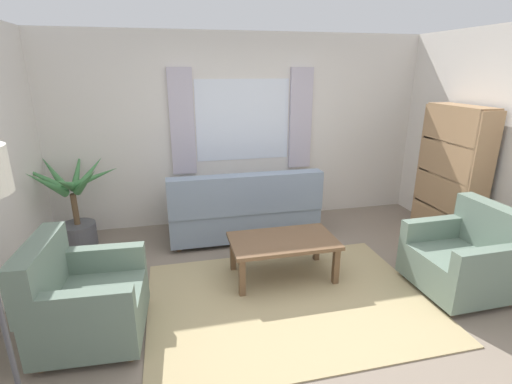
{
  "coord_description": "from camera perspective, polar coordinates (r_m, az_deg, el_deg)",
  "views": [
    {
      "loc": [
        -1.02,
        -2.96,
        2.13
      ],
      "look_at": [
        -0.16,
        0.7,
        0.89
      ],
      "focal_mm": 26.44,
      "sensor_mm": 36.0,
      "label": 1
    }
  ],
  "objects": [
    {
      "name": "coffee_table",
      "position": [
        3.99,
        4.11,
        -7.87
      ],
      "size": [
        1.1,
        0.64,
        0.44
      ],
      "color": "brown",
      "rests_on": "ground_plane"
    },
    {
      "name": "potted_plant",
      "position": [
        5.13,
        -25.78,
        -2.1
      ],
      "size": [
        1.17,
        1.24,
        1.15
      ],
      "color": "#56565B",
      "rests_on": "ground_plane"
    },
    {
      "name": "window_with_curtains",
      "position": [
        5.28,
        -1.95,
        10.77
      ],
      "size": [
        1.98,
        0.07,
        1.4
      ],
      "color": "white"
    },
    {
      "name": "ground_plane",
      "position": [
        3.79,
        5.02,
        -16.1
      ],
      "size": [
        6.24,
        6.24,
        0.0
      ],
      "primitive_type": "plane",
      "color": "gray"
    },
    {
      "name": "armchair_right",
      "position": [
        4.29,
        29.06,
        -8.7
      ],
      "size": [
        0.83,
        0.85,
        0.88
      ],
      "rotation": [
        0.0,
        0.0,
        -1.55
      ],
      "color": "slate",
      "rests_on": "ground_plane"
    },
    {
      "name": "couch",
      "position": [
        4.92,
        -1.97,
        -2.82
      ],
      "size": [
        1.9,
        0.82,
        0.92
      ],
      "rotation": [
        0.0,
        0.0,
        3.14
      ],
      "color": "gray",
      "rests_on": "ground_plane"
    },
    {
      "name": "bookshelf",
      "position": [
        5.28,
        27.1,
        1.23
      ],
      "size": [
        0.3,
        0.94,
        1.72
      ],
      "rotation": [
        0.0,
        0.0,
        1.57
      ],
      "color": "#A87F56",
      "rests_on": "ground_plane"
    },
    {
      "name": "wall_back",
      "position": [
        5.39,
        -2.11,
        9.3
      ],
      "size": [
        5.32,
        0.12,
        2.6
      ],
      "primitive_type": "cube",
      "color": "silver",
      "rests_on": "ground_plane"
    },
    {
      "name": "armchair_left",
      "position": [
        3.46,
        -24.73,
        -14.59
      ],
      "size": [
        0.86,
        0.88,
        0.88
      ],
      "rotation": [
        0.0,
        0.0,
        1.52
      ],
      "color": "slate",
      "rests_on": "ground_plane"
    },
    {
      "name": "area_rug",
      "position": [
        3.79,
        5.03,
        -16.03
      ],
      "size": [
        2.64,
        1.94,
        0.01
      ],
      "primitive_type": "cube",
      "color": "tan",
      "rests_on": "ground_plane"
    }
  ]
}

